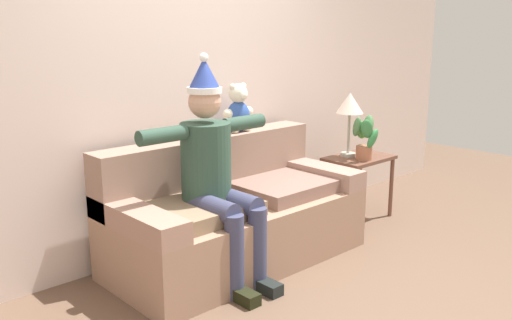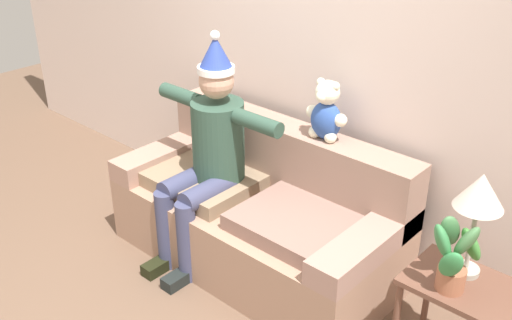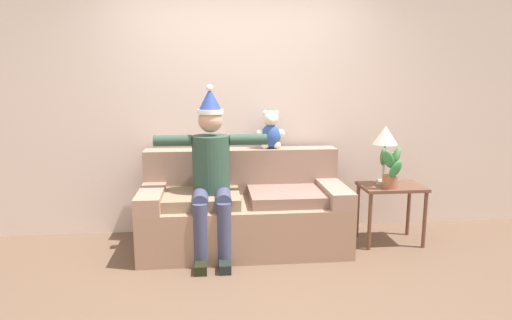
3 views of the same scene
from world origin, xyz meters
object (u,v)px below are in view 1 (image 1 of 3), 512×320
at_px(person_seated, 215,169).
at_px(potted_plant, 365,137).
at_px(couch, 233,215).
at_px(teddy_bear, 238,110).
at_px(side_table, 359,167).
at_px(table_lamp, 350,106).

relative_size(person_seated, potted_plant, 3.81).
distance_m(couch, teddy_bear, 0.82).
xyz_separation_m(couch, side_table, (1.43, -0.07, 0.13)).
height_order(person_seated, teddy_bear, person_seated).
bearing_deg(potted_plant, teddy_bear, 158.41).
relative_size(table_lamp, potted_plant, 1.41).
height_order(couch, table_lamp, table_lamp).
bearing_deg(table_lamp, side_table, -55.80).
bearing_deg(side_table, person_seated, -176.55).
height_order(teddy_bear, table_lamp, teddy_bear).
bearing_deg(side_table, potted_plant, -122.07).
bearing_deg(person_seated, couch, 29.46).
distance_m(couch, potted_plant, 1.44).
height_order(teddy_bear, potted_plant, teddy_bear).
xyz_separation_m(teddy_bear, potted_plant, (1.08, -0.43, -0.29)).
xyz_separation_m(teddy_bear, table_lamp, (1.08, -0.25, -0.05)).
relative_size(couch, person_seated, 1.24).
distance_m(person_seated, table_lamp, 1.70).
bearing_deg(person_seated, teddy_bear, 36.37).
bearing_deg(couch, potted_plant, -6.63).
relative_size(couch, potted_plant, 4.72).
xyz_separation_m(person_seated, side_table, (1.73, 0.10, -0.30)).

